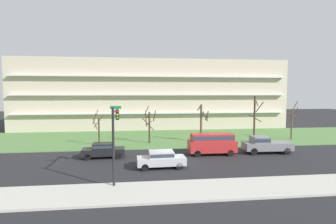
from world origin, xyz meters
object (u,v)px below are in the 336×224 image
object	(u,v)px
tree_far_left	(98,129)
traffic_signal_mast	(115,130)
tree_far_right	(292,121)
sedan_silver_near_left	(161,159)
sedan_black_center_left	(104,150)
tree_center	(202,122)
pickup_gray_center_right	(265,144)
van_red_near_right	(212,142)
tree_left	(149,125)
tree_right	(255,118)

from	to	relation	value
tree_far_left	traffic_signal_mast	size ratio (longest dim) A/B	0.80
tree_far_right	sedan_silver_near_left	bearing A→B (deg)	-148.94
tree_far_left	sedan_black_center_left	xyz separation A→B (m)	(1.44, -6.62, -1.39)
sedan_silver_near_left	traffic_signal_mast	bearing A→B (deg)	-145.05
tree_center	sedan_black_center_left	size ratio (longest dim) A/B	1.18
sedan_silver_near_left	pickup_gray_center_right	bearing A→B (deg)	18.37
tree_far_left	sedan_silver_near_left	bearing A→B (deg)	-57.26
van_red_near_right	tree_far_right	bearing A→B (deg)	-150.33
sedan_silver_near_left	traffic_signal_mast	size ratio (longest dim) A/B	0.76
sedan_silver_near_left	traffic_signal_mast	distance (m)	5.78
tree_center	pickup_gray_center_right	xyz separation A→B (m)	(5.59, -7.14, -1.89)
tree_far_left	tree_left	size ratio (longest dim) A/B	0.92
tree_far_left	tree_center	bearing A→B (deg)	2.21
tree_far_right	van_red_near_right	xyz separation A→B (m)	(-14.34, -7.81, -1.31)
tree_far_right	traffic_signal_mast	distance (m)	28.73
tree_far_right	sedan_black_center_left	distance (m)	27.35
tree_center	pickup_gray_center_right	bearing A→B (deg)	-51.98
tree_far_right	sedan_silver_near_left	distance (m)	23.93
sedan_black_center_left	van_red_near_right	bearing A→B (deg)	177.41
tree_right	sedan_black_center_left	bearing A→B (deg)	-161.81
tree_center	tree_right	xyz separation A→B (m)	(7.32, -0.66, 0.48)
pickup_gray_center_right	traffic_signal_mast	world-z (taller)	traffic_signal_mast
tree_far_right	tree_right	bearing A→B (deg)	-168.37
tree_left	tree_right	size ratio (longest dim) A/B	0.79
tree_right	sedan_silver_near_left	distance (m)	18.02
sedan_silver_near_left	pickup_gray_center_right	distance (m)	13.13
tree_left	tree_far_right	xyz separation A→B (m)	(20.93, 0.35, 0.15)
tree_right	van_red_near_right	world-z (taller)	tree_right
tree_right	traffic_signal_mast	world-z (taller)	tree_right
tree_far_left	tree_far_right	world-z (taller)	tree_far_right
tree_far_right	van_red_near_right	size ratio (longest dim) A/B	1.09
pickup_gray_center_right	traffic_signal_mast	size ratio (longest dim) A/B	0.94
tree_left	van_red_near_right	distance (m)	10.02
sedan_black_center_left	van_red_near_right	distance (m)	11.81
tree_far_left	tree_right	distance (m)	21.24
tree_far_right	pickup_gray_center_right	distance (m)	11.37
tree_left	traffic_signal_mast	xyz separation A→B (m)	(-3.40, -14.86, 1.44)
tree_left	sedan_silver_near_left	xyz separation A→B (m)	(0.50, -11.96, -1.68)
tree_left	sedan_silver_near_left	world-z (taller)	tree_left
traffic_signal_mast	van_red_near_right	bearing A→B (deg)	36.54
tree_center	pickup_gray_center_right	distance (m)	9.26
tree_far_right	sedan_black_center_left	bearing A→B (deg)	-163.37
sedan_black_center_left	tree_right	bearing A→B (deg)	-164.40
tree_right	traffic_signal_mast	size ratio (longest dim) A/B	1.10
tree_left	sedan_black_center_left	size ratio (longest dim) A/B	1.14
tree_far_left	tree_left	xyz separation A→B (m)	(6.65, 0.84, 0.29)
tree_right	tree_center	bearing A→B (deg)	174.82
tree_far_left	tree_right	xyz separation A→B (m)	(21.21, -0.13, 1.12)
tree_left	van_red_near_right	world-z (taller)	tree_left
sedan_black_center_left	pickup_gray_center_right	distance (m)	18.03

